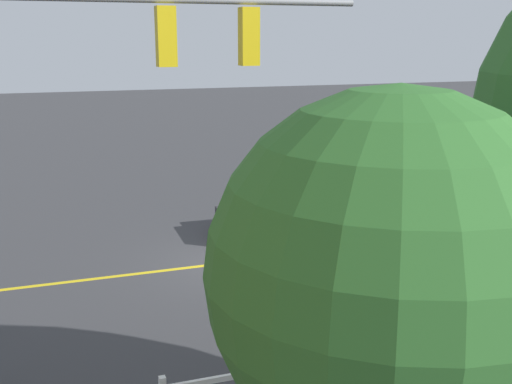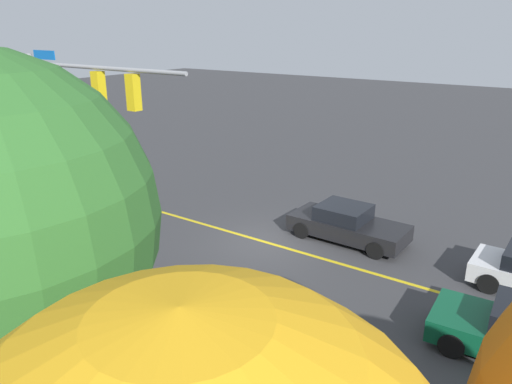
{
  "view_description": "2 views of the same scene",
  "coord_description": "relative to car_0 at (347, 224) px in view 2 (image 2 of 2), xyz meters",
  "views": [
    {
      "loc": [
        4.92,
        15.61,
        6.02
      ],
      "look_at": [
        0.18,
        1.97,
        2.46
      ],
      "focal_mm": 43.96,
      "sensor_mm": 36.0,
      "label": 1
    },
    {
      "loc": [
        -9.16,
        13.95,
        7.73
      ],
      "look_at": [
        -0.76,
        1.89,
        2.72
      ],
      "focal_mm": 33.85,
      "sensor_mm": 36.0,
      "label": 2
    }
  ],
  "objects": [
    {
      "name": "ground_plane",
      "position": [
        2.29,
        1.98,
        -0.64
      ],
      "size": [
        120.0,
        120.0,
        0.0
      ],
      "primitive_type": "plane",
      "color": "#38383A"
    },
    {
      "name": "lane_center_stripe",
      "position": [
        -1.71,
        1.98,
        -0.64
      ],
      "size": [
        28.0,
        0.16,
        0.01
      ],
      "primitive_type": "cube",
      "color": "gold",
      "rests_on": "ground_plane"
    },
    {
      "name": "signal_assembly",
      "position": [
        6.44,
        6.81,
        4.31
      ],
      "size": [
        7.0,
        0.38,
        7.06
      ],
      "color": "gray",
      "rests_on": "ground_plane"
    },
    {
      "name": "car_0",
      "position": [
        0.0,
        0.0,
        0.0
      ],
      "size": [
        4.47,
        2.04,
        1.36
      ],
      "rotation": [
        0.0,
        0.0,
        3.12
      ],
      "color": "black",
      "rests_on": "ground_plane"
    },
    {
      "name": "white_rail_fence",
      "position": [
        -0.71,
        9.27,
        -0.04
      ],
      "size": [
        26.1,
        0.1,
        1.15
      ],
      "color": "white",
      "rests_on": "ground_plane"
    }
  ]
}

